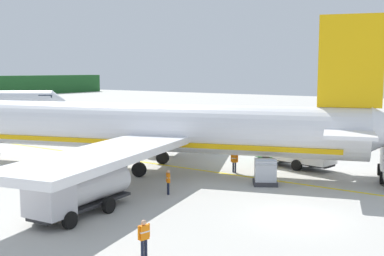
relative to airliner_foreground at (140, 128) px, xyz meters
The scene contains 8 objects.
airliner_foreground is the anchor object (origin of this frame).
service_truck_catering 12.95m from the airliner_foreground, 52.23° to the right, with size 3.39×6.83×2.94m.
service_truck_pushback 12.73m from the airliner_foreground, 154.99° to the right, with size 6.90×2.80×2.40m.
cargo_container_near 10.99m from the airliner_foreground, 85.06° to the right, with size 2.27×2.27×1.91m.
crew_marshaller 7.98m from the airliner_foreground, 64.70° to the right, with size 0.28×0.63×1.64m.
crew_loader_left 18.83m from the airliner_foreground, 139.21° to the right, with size 0.62×0.33×1.71m.
crew_supervisor 8.68m from the airliner_foreground, 127.39° to the right, with size 0.48×0.48×1.63m.
apron_guide_line 6.12m from the airliner_foreground, 61.07° to the right, with size 0.30×60.00×0.01m, color yellow.
Camera 1 is at (-24.11, -9.54, 8.02)m, focal length 44.69 mm.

